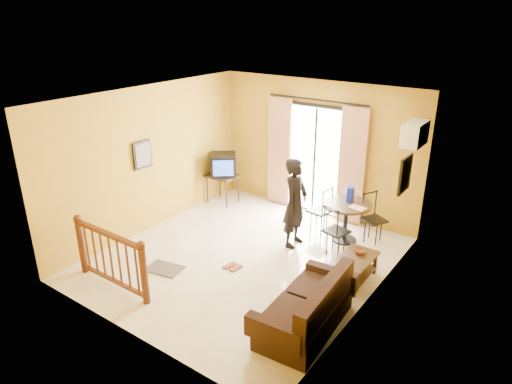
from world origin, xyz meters
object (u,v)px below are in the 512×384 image
Objects in this scene: television at (223,165)px; coffee_table at (354,266)px; sofa at (309,310)px; standing_person at (295,203)px; dining_table at (346,211)px.

television reaches higher than coffee_table.
standing_person is at bearing 121.49° from sofa.
television is 3.02m from dining_table.
dining_table is at bearing -50.70° from standing_person.
standing_person is at bearing 160.10° from coffee_table.
television is at bearing 178.26° from dining_table.
standing_person is (-0.70, -0.68, 0.23)m from dining_table.
standing_person reaches higher than dining_table.
television is at bearing 66.52° from standing_person.
sofa is at bearing -74.91° from dining_table.
dining_table is 0.53× the size of sofa.
standing_person is (2.30, -0.77, -0.07)m from television.
sofa reaches higher than dining_table.
standing_person is at bearing -57.53° from television.
television is 0.80× the size of dining_table.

